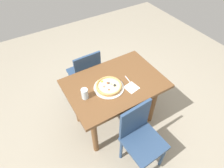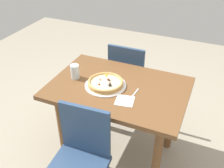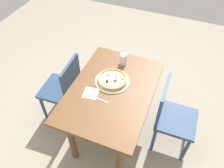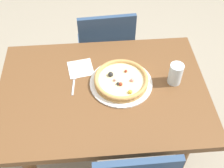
# 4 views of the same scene
# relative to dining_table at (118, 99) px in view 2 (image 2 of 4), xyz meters

# --- Properties ---
(ground_plane) EXTENTS (6.00, 6.00, 0.00)m
(ground_plane) POSITION_rel_dining_table_xyz_m (0.00, 0.00, -0.64)
(ground_plane) COLOR #9E937F
(dining_table) EXTENTS (1.14, 0.79, 0.77)m
(dining_table) POSITION_rel_dining_table_xyz_m (0.00, 0.00, 0.00)
(dining_table) COLOR brown
(dining_table) RESTS_ON ground
(chair_near) EXTENTS (0.40, 0.40, 0.89)m
(chair_near) POSITION_rel_dining_table_xyz_m (0.12, -0.61, -0.15)
(chair_near) COLOR navy
(chair_near) RESTS_ON ground
(chair_far) EXTENTS (0.42, 0.42, 0.89)m
(chair_far) POSITION_rel_dining_table_xyz_m (0.05, 0.61, -0.15)
(chair_far) COLOR navy
(chair_far) RESTS_ON ground
(plate) EXTENTS (0.35, 0.35, 0.01)m
(plate) POSITION_rel_dining_table_xyz_m (0.10, 0.03, 0.14)
(plate) COLOR white
(plate) RESTS_ON dining_table
(pizza) EXTENTS (0.30, 0.30, 0.05)m
(pizza) POSITION_rel_dining_table_xyz_m (0.10, 0.03, 0.16)
(pizza) COLOR tan
(pizza) RESTS_ON plate
(fork) EXTENTS (0.03, 0.17, 0.00)m
(fork) POSITION_rel_dining_table_xyz_m (-0.16, 0.07, 0.13)
(fork) COLOR silver
(fork) RESTS_ON dining_table
(drinking_glass) EXTENTS (0.07, 0.07, 0.13)m
(drinking_glass) POSITION_rel_dining_table_xyz_m (0.40, 0.03, 0.19)
(drinking_glass) COLOR silver
(drinking_glass) RESTS_ON dining_table
(napkin) EXTENTS (0.16, 0.16, 0.00)m
(napkin) POSITION_rel_dining_table_xyz_m (-0.12, 0.17, 0.13)
(napkin) COLOR white
(napkin) RESTS_ON dining_table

